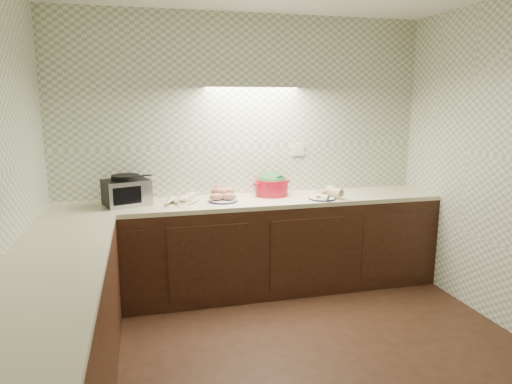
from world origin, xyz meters
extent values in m
plane|color=black|center=(0.00, 0.00, 0.00)|extent=(3.60, 3.60, 0.00)
cube|color=#97A885|center=(0.00, 1.78, 1.30)|extent=(3.60, 0.05, 2.60)
cube|color=beige|center=(0.55, 1.79, 1.32)|extent=(0.13, 0.01, 0.12)
cube|color=black|center=(0.00, 1.50, 0.43)|extent=(3.60, 0.60, 0.86)
cube|color=black|center=(-1.50, -0.30, 0.43)|extent=(0.60, 3.00, 0.86)
cube|color=beige|center=(0.00, 1.50, 0.88)|extent=(3.60, 0.60, 0.04)
cube|color=beige|center=(-1.50, -0.30, 0.88)|extent=(0.60, 3.00, 0.04)
cube|color=black|center=(-1.12, 1.55, 1.01)|extent=(0.44, 0.38, 0.22)
cube|color=#A8A8AC|center=(-1.07, 1.42, 1.01)|extent=(0.36, 0.13, 0.22)
cube|color=black|center=(-1.07, 1.42, 1.01)|extent=(0.23, 0.08, 0.15)
cylinder|color=black|center=(-1.12, 1.55, 1.15)|extent=(0.31, 0.31, 0.04)
cone|color=#F4E9C2|center=(-0.76, 1.50, 0.93)|extent=(0.22, 0.17, 0.05)
cone|color=#F4E9C2|center=(-0.57, 1.60, 0.92)|extent=(0.05, 0.24, 0.05)
cone|color=#F4E9C2|center=(-0.62, 1.52, 0.92)|extent=(0.21, 0.12, 0.04)
cone|color=#F4E9C2|center=(-0.56, 1.56, 0.92)|extent=(0.23, 0.17, 0.05)
cone|color=#F4E9C2|center=(-0.65, 1.49, 0.92)|extent=(0.12, 0.21, 0.04)
cone|color=#F4E9C2|center=(-0.58, 1.59, 0.92)|extent=(0.06, 0.20, 0.05)
cone|color=#F4E9C2|center=(-0.71, 1.60, 0.95)|extent=(0.18, 0.18, 0.04)
cone|color=#F4E9C2|center=(-0.68, 1.47, 0.95)|extent=(0.23, 0.14, 0.04)
cone|color=#F4E9C2|center=(-0.51, 1.54, 0.94)|extent=(0.07, 0.23, 0.05)
cylinder|color=#141439|center=(-0.27, 1.48, 0.91)|extent=(0.27, 0.27, 0.01)
cylinder|color=silver|center=(-0.27, 1.48, 0.91)|extent=(0.25, 0.25, 0.02)
ellipsoid|color=#A67558|center=(-0.33, 1.46, 0.95)|extent=(0.15, 0.08, 0.07)
ellipsoid|color=#A67558|center=(-0.23, 1.44, 0.95)|extent=(0.15, 0.08, 0.07)
ellipsoid|color=#A67558|center=(-0.27, 1.52, 0.95)|extent=(0.15, 0.08, 0.07)
ellipsoid|color=#A67558|center=(-0.31, 1.51, 0.99)|extent=(0.15, 0.08, 0.07)
ellipsoid|color=#A67558|center=(-0.23, 1.51, 0.99)|extent=(0.15, 0.08, 0.07)
cylinder|color=black|center=(-0.27, 1.62, 0.93)|extent=(0.17, 0.17, 0.06)
sphere|color=maroon|center=(-0.29, 1.62, 0.99)|extent=(0.09, 0.09, 0.09)
sphere|color=beige|center=(-0.24, 1.63, 0.97)|extent=(0.05, 0.05, 0.05)
cylinder|color=#AC1023|center=(0.23, 1.63, 0.98)|extent=(0.41, 0.41, 0.16)
cube|color=#AC1023|center=(0.07, 1.57, 1.02)|extent=(0.06, 0.08, 0.03)
cube|color=#AC1023|center=(0.40, 1.69, 1.02)|extent=(0.06, 0.08, 0.03)
ellipsoid|color=#26612A|center=(0.23, 1.63, 1.04)|extent=(0.28, 0.28, 0.16)
cylinder|color=#141439|center=(0.64, 1.35, 0.91)|extent=(0.25, 0.25, 0.01)
cylinder|color=silver|center=(0.64, 1.35, 0.91)|extent=(0.24, 0.24, 0.02)
cone|color=#D84D19|center=(0.62, 1.36, 0.93)|extent=(0.12, 0.12, 0.03)
cone|color=#D84D19|center=(0.60, 1.37, 0.93)|extent=(0.09, 0.14, 0.03)
cone|color=#D84D19|center=(0.62, 1.35, 0.93)|extent=(0.10, 0.14, 0.03)
cone|color=#D84D19|center=(0.64, 1.35, 0.95)|extent=(0.07, 0.15, 0.03)
cylinder|color=white|center=(0.63, 1.30, 0.94)|extent=(0.08, 0.17, 0.04)
cylinder|color=#4E8035|center=(0.66, 1.42, 0.94)|extent=(0.07, 0.11, 0.04)
camera|label=1|loc=(-0.97, -2.52, 1.81)|focal=32.00mm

